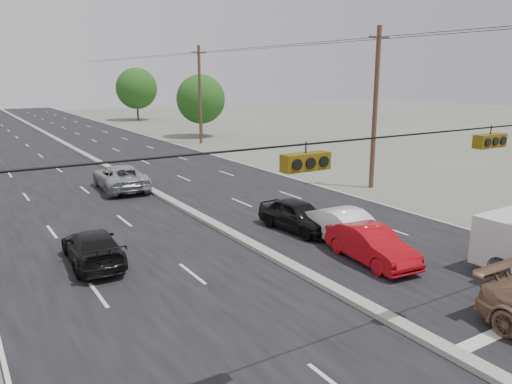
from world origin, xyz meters
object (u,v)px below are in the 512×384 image
utility_pole_right_b (375,108)px  utility_pole_right_c (200,94)px  tree_right_mid (201,99)px  oncoming_far (120,178)px  queue_car_b (349,230)px  red_sedan (371,245)px  tree_right_far (137,88)px  oncoming_near (93,248)px  queue_car_a (298,216)px

utility_pole_right_b → utility_pole_right_c: size_ratio=1.00×
tree_right_mid → oncoming_far: (-16.40, -22.09, -3.55)m
utility_pole_right_b → tree_right_mid: (2.50, 30.00, -0.77)m
utility_pole_right_b → queue_car_b: (-9.00, -7.79, -4.35)m
utility_pole_right_b → oncoming_far: size_ratio=1.76×
utility_pole_right_c → red_sedan: (-9.50, -34.58, -4.40)m
oncoming_far → tree_right_far: bearing=-106.2°
utility_pole_right_c → red_sedan: utility_pole_right_c is taller
tree_right_far → red_sedan: 66.02m
utility_pole_right_c → tree_right_far: bearing=83.3°
tree_right_mid → red_sedan: (-12.00, -39.58, -3.63)m
oncoming_near → oncoming_far: oncoming_far is taller
utility_pole_right_b → oncoming_near: utility_pole_right_b is taller
utility_pole_right_b → queue_car_b: bearing=-139.1°
red_sedan → queue_car_a: 4.76m
tree_right_mid → oncoming_near: (-21.18, -34.04, -3.68)m
red_sedan → oncoming_near: red_sedan is taller
tree_right_far → oncoming_far: tree_right_far is taller
utility_pole_right_c → tree_right_mid: size_ratio=1.40×
utility_pole_right_b → queue_car_a: utility_pole_right_b is taller
utility_pole_right_b → oncoming_far: 16.56m
queue_car_b → utility_pole_right_c: bearing=78.5°
tree_right_mid → tree_right_far: tree_right_far is taller
utility_pole_right_c → queue_car_b: (-9.00, -32.79, -4.35)m
oncoming_near → queue_car_b: bearing=162.3°
red_sedan → queue_car_b: size_ratio=0.93×
oncoming_near → red_sedan: bearing=152.3°
utility_pole_right_c → red_sedan: size_ratio=2.34×
utility_pole_right_b → tree_right_far: utility_pole_right_b is taller
utility_pole_right_b → tree_right_mid: bearing=85.2°
utility_pole_right_b → utility_pole_right_c: same height
utility_pole_right_b → utility_pole_right_c: 25.00m
queue_car_b → oncoming_far: bearing=111.2°
utility_pole_right_b → queue_car_a: (-9.50, -4.82, -4.38)m
utility_pole_right_c → tree_right_mid: utility_pole_right_c is taller
utility_pole_right_c → oncoming_near: 34.81m
utility_pole_right_b → utility_pole_right_c: bearing=90.0°
tree_right_mid → oncoming_far: 27.74m
tree_right_far → queue_car_a: 61.36m
tree_right_mid → oncoming_far: size_ratio=1.26×
tree_right_far → queue_car_b: 64.16m
utility_pole_right_b → queue_car_a: 11.52m
queue_car_a → utility_pole_right_b: bearing=21.0°
oncoming_near → tree_right_mid: bearing=-118.5°
tree_right_far → oncoming_near: bearing=-110.6°
utility_pole_right_c → tree_right_mid: (2.50, 5.00, -0.77)m
red_sedan → queue_car_a: bearing=95.8°
utility_pole_right_b → tree_right_mid: 30.11m
oncoming_near → oncoming_far: 12.87m
oncoming_far → oncoming_near: bearing=72.3°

